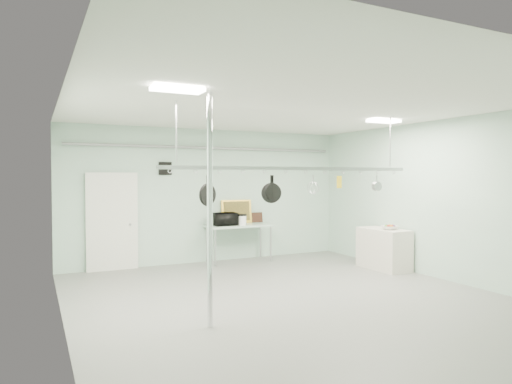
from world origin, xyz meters
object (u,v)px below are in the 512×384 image
chrome_pole (210,211)px  fruit_bowl (390,228)px  side_cabinet (384,249)px  prep_table (239,228)px  skillet_left (208,190)px  skillet_mid (272,188)px  skillet_right (271,189)px  microwave (225,219)px  coffee_canister (242,220)px  pot_rack (296,167)px

chrome_pole → fruit_bowl: 5.21m
side_cabinet → fruit_bowl: size_ratio=3.39×
prep_table → fruit_bowl: fruit_bowl is taller
skillet_left → skillet_mid: same height
chrome_pole → skillet_right: bearing=32.3°
side_cabinet → microwave: microwave is taller
microwave → skillet_left: (-1.62, -3.26, 0.79)m
coffee_canister → skillet_left: skillet_left is taller
prep_table → coffee_canister: bearing=-84.9°
chrome_pole → side_cabinet: chrome_pole is taller
pot_rack → skillet_left: bearing=180.0°
chrome_pole → pot_rack: (1.90, 0.90, 0.63)m
pot_rack → coffee_canister: 3.39m
side_cabinet → skillet_mid: bearing=-162.1°
skillet_mid → side_cabinet: bearing=14.4°
skillet_right → skillet_left: bearing=-160.9°
prep_table → skillet_left: 3.99m
side_cabinet → coffee_canister: 3.30m
prep_table → side_cabinet: bearing=-40.8°
chrome_pole → fruit_bowl: size_ratio=9.03×
coffee_canister → skillet_left: 3.82m
microwave → fruit_bowl: size_ratio=1.53×
pot_rack → microwave: bearing=89.7°
fruit_bowl → skillet_mid: bearing=-165.1°
side_cabinet → pot_rack: size_ratio=0.25×
coffee_canister → fruit_bowl: bearing=-41.4°
fruit_bowl → skillet_left: 4.72m
chrome_pole → skillet_left: chrome_pole is taller
skillet_mid → skillet_left: bearing=176.5°
side_cabinet → coffee_canister: size_ratio=5.33×
prep_table → fruit_bowl: bearing=-43.2°
prep_table → coffee_canister: size_ratio=7.10×
skillet_left → skillet_right: (1.13, 0.00, -0.00)m
chrome_pole → microwave: (1.92, 4.16, -0.54)m
prep_table → pot_rack: size_ratio=0.33×
pot_rack → fruit_bowl: bearing=17.1°
prep_table → pot_rack: pot_rack is taller
skillet_mid → chrome_pole: bearing=-151.6°
skillet_left → skillet_mid: 1.15m
chrome_pole → pot_rack: 2.19m
microwave → skillet_left: skillet_left is taller
coffee_canister → skillet_mid: bearing=-105.5°
side_cabinet → skillet_mid: skillet_mid is taller
skillet_left → skillet_mid: (1.15, 0.00, 0.03)m
coffee_canister → pot_rack: bearing=-97.5°
side_cabinet → prep_table: bearing=139.2°
microwave → fruit_bowl: 3.75m
coffee_canister → skillet_mid: 3.37m
skillet_right → fruit_bowl: bearing=33.9°
coffee_canister → skillet_right: (-0.89, -3.14, 0.83)m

